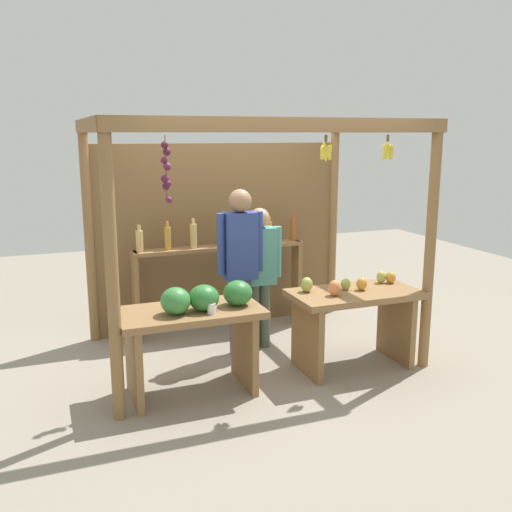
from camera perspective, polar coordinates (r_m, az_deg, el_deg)
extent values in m
plane|color=gray|center=(6.01, -0.66, -9.54)|extent=(12.00, 12.00, 0.00)
cylinder|color=olive|center=(4.45, -14.18, -1.86)|extent=(0.10, 0.10, 2.35)
cylinder|color=olive|center=(5.58, 17.00, 0.80)|extent=(0.10, 0.10, 2.35)
cylinder|color=olive|center=(6.29, -16.35, 2.06)|extent=(0.10, 0.10, 2.35)
cylinder|color=olive|center=(7.13, 7.70, 3.60)|extent=(0.10, 0.10, 2.35)
cube|color=olive|center=(4.72, 3.39, 12.95)|extent=(3.02, 0.12, 0.12)
cube|color=olive|center=(5.26, -16.15, 12.42)|extent=(0.12, 1.98, 0.12)
cube|color=olive|center=(6.25, 12.24, 12.51)|extent=(0.12, 1.98, 0.12)
cube|color=brown|center=(6.60, -3.60, 1.96)|extent=(2.92, 0.04, 2.12)
cylinder|color=brown|center=(4.94, 6.99, 11.57)|extent=(0.02, 0.02, 0.06)
ellipsoid|color=yellow|center=(4.96, 7.36, 10.38)|extent=(0.04, 0.07, 0.13)
ellipsoid|color=yellow|center=(4.97, 7.15, 10.29)|extent=(0.06, 0.07, 0.13)
ellipsoid|color=yellow|center=(4.97, 6.68, 10.51)|extent=(0.06, 0.04, 0.13)
ellipsoid|color=yellow|center=(4.95, 6.65, 10.19)|extent=(0.05, 0.05, 0.13)
ellipsoid|color=yellow|center=(4.92, 6.70, 10.22)|extent=(0.04, 0.09, 0.13)
ellipsoid|color=yellow|center=(4.91, 6.87, 10.06)|extent=(0.06, 0.06, 0.13)
ellipsoid|color=yellow|center=(4.91, 7.17, 10.26)|extent=(0.08, 0.04, 0.13)
ellipsoid|color=yellow|center=(4.92, 7.31, 10.12)|extent=(0.07, 0.06, 0.13)
cylinder|color=brown|center=(5.33, 13.03, 11.39)|extent=(0.02, 0.02, 0.06)
ellipsoid|color=yellow|center=(5.35, 13.34, 10.00)|extent=(0.04, 0.08, 0.14)
ellipsoid|color=yellow|center=(5.37, 13.02, 10.12)|extent=(0.07, 0.07, 0.15)
ellipsoid|color=yellow|center=(5.36, 12.81, 9.93)|extent=(0.08, 0.04, 0.14)
ellipsoid|color=yellow|center=(5.33, 12.72, 10.07)|extent=(0.07, 0.07, 0.15)
ellipsoid|color=yellow|center=(5.31, 12.72, 10.12)|extent=(0.04, 0.06, 0.14)
ellipsoid|color=yellow|center=(5.30, 12.94, 10.27)|extent=(0.05, 0.05, 0.14)
ellipsoid|color=yellow|center=(5.31, 13.10, 10.21)|extent=(0.06, 0.04, 0.14)
ellipsoid|color=yellow|center=(5.33, 13.36, 10.03)|extent=(0.05, 0.06, 0.14)
cylinder|color=#4C422D|center=(4.84, -8.98, 8.60)|extent=(0.01, 0.01, 0.55)
sphere|color=#47142D|center=(4.84, -9.11, 10.91)|extent=(0.06, 0.06, 0.06)
sphere|color=#47142D|center=(4.86, -8.90, 10.25)|extent=(0.07, 0.07, 0.07)
sphere|color=#511938|center=(4.85, -9.17, 9.41)|extent=(0.06, 0.06, 0.06)
sphere|color=#601E42|center=(4.85, -8.85, 8.81)|extent=(0.07, 0.07, 0.07)
sphere|color=#511938|center=(4.84, -9.07, 7.62)|extent=(0.07, 0.07, 0.07)
sphere|color=#47142D|center=(4.82, -8.98, 6.88)|extent=(0.06, 0.06, 0.06)
sphere|color=#511938|center=(4.83, -8.82, 7.15)|extent=(0.06, 0.06, 0.06)
sphere|color=#601E42|center=(4.84, -8.68, 5.56)|extent=(0.06, 0.06, 0.06)
cube|color=olive|center=(4.91, -6.61, -5.65)|extent=(1.23, 0.64, 0.06)
cube|color=olive|center=(4.95, -12.09, -10.39)|extent=(0.06, 0.58, 0.70)
cube|color=olive|center=(5.17, -1.17, -9.10)|extent=(0.06, 0.58, 0.70)
ellipsoid|color=#38843D|center=(4.75, -8.04, -4.47)|extent=(0.30, 0.30, 0.23)
ellipsoid|color=#2D7533|center=(4.95, -1.83, -3.71)|extent=(0.35, 0.35, 0.22)
ellipsoid|color=#2D7533|center=(4.82, -5.23, -4.18)|extent=(0.34, 0.34, 0.22)
cylinder|color=white|center=(4.75, -4.47, -5.25)|extent=(0.07, 0.07, 0.09)
cube|color=olive|center=(5.51, 9.80, -3.76)|extent=(1.23, 0.64, 0.06)
cube|color=olive|center=(5.40, 5.13, -8.20)|extent=(0.06, 0.58, 0.70)
cube|color=olive|center=(5.88, 13.80, -6.79)|extent=(0.06, 0.58, 0.70)
ellipsoid|color=#E07F47|center=(5.29, 7.83, -3.19)|extent=(0.12, 0.12, 0.15)
ellipsoid|color=#A8B24C|center=(5.39, 5.08, -2.86)|extent=(0.12, 0.12, 0.14)
ellipsoid|color=gold|center=(5.84, 13.30, -2.09)|extent=(0.10, 0.10, 0.12)
ellipsoid|color=#A8B24C|center=(5.51, 8.95, -2.79)|extent=(0.11, 0.11, 0.11)
ellipsoid|color=#A8B24C|center=(5.82, 12.39, -2.07)|extent=(0.13, 0.13, 0.12)
ellipsoid|color=gold|center=(5.52, 10.52, -2.75)|extent=(0.14, 0.14, 0.13)
cube|color=olive|center=(6.26, -11.90, -4.11)|extent=(0.05, 0.20, 1.00)
cube|color=olive|center=(6.80, 4.08, -2.56)|extent=(0.05, 0.20, 1.00)
cube|color=olive|center=(6.35, -3.63, 0.84)|extent=(1.90, 0.22, 0.04)
cylinder|color=#D8B266|center=(6.13, -11.55, 1.46)|extent=(0.08, 0.08, 0.23)
cylinder|color=#D8B266|center=(6.10, -11.61, 2.77)|extent=(0.03, 0.03, 0.06)
cylinder|color=gold|center=(6.18, -8.81, 1.74)|extent=(0.07, 0.07, 0.24)
cylinder|color=gold|center=(6.15, -8.86, 3.13)|extent=(0.03, 0.03, 0.06)
cylinder|color=#D8B266|center=(6.24, -6.26, 2.01)|extent=(0.08, 0.08, 0.26)
cylinder|color=#D8B266|center=(6.22, -6.30, 3.47)|extent=(0.03, 0.03, 0.06)
cylinder|color=#D8B266|center=(6.33, -3.58, 2.19)|extent=(0.08, 0.08, 0.26)
cylinder|color=#D8B266|center=(6.30, -3.60, 3.63)|extent=(0.03, 0.03, 0.06)
cylinder|color=#338C4C|center=(6.42, -1.09, 2.38)|extent=(0.07, 0.07, 0.27)
cylinder|color=#338C4C|center=(6.39, -1.09, 3.83)|extent=(0.03, 0.03, 0.06)
cylinder|color=gold|center=(6.53, 1.32, 2.40)|extent=(0.07, 0.07, 0.24)
cylinder|color=gold|center=(6.50, 1.33, 3.69)|extent=(0.03, 0.03, 0.06)
cylinder|color=#994C1E|center=(6.64, 3.73, 2.69)|extent=(0.07, 0.07, 0.27)
cylinder|color=#994C1E|center=(6.62, 3.75, 4.09)|extent=(0.03, 0.03, 0.06)
cylinder|color=#513B76|center=(5.84, -2.10, -6.09)|extent=(0.11, 0.11, 0.79)
cylinder|color=#513B76|center=(5.88, -0.99, -5.96)|extent=(0.11, 0.11, 0.79)
cube|color=#2D428C|center=(5.67, -1.59, 1.02)|extent=(0.32, 0.19, 0.67)
cylinder|color=#2D428C|center=(5.60, -3.51, 1.21)|extent=(0.08, 0.08, 0.60)
cylinder|color=#2D428C|center=(5.74, 0.30, 1.48)|extent=(0.08, 0.08, 0.60)
sphere|color=#997051|center=(5.60, -1.61, 5.53)|extent=(0.23, 0.23, 0.23)
cylinder|color=#4C5D4C|center=(6.00, -0.19, -6.04)|extent=(0.11, 0.11, 0.70)
cylinder|color=#4C5D4C|center=(6.05, 0.88, -5.91)|extent=(0.11, 0.11, 0.70)
cube|color=teal|center=(5.86, 0.36, 0.01)|extent=(0.32, 0.19, 0.59)
cylinder|color=teal|center=(5.78, -1.49, 0.14)|extent=(0.08, 0.08, 0.53)
cylinder|color=teal|center=(5.93, 2.16, 0.43)|extent=(0.08, 0.08, 0.53)
sphere|color=tan|center=(5.79, 0.36, 3.83)|extent=(0.20, 0.20, 0.20)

